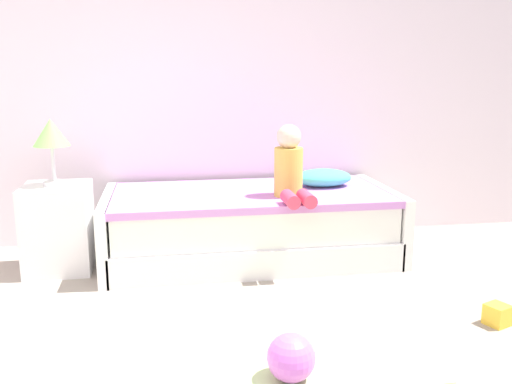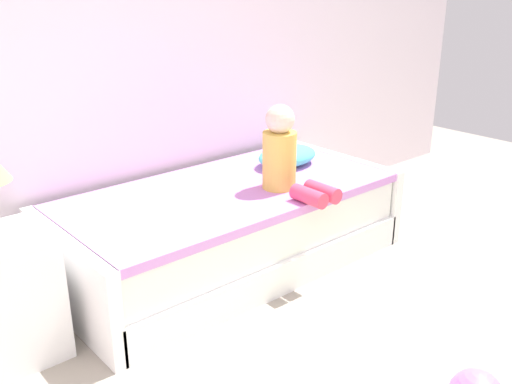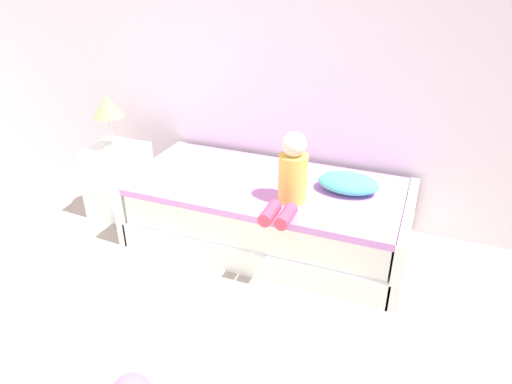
# 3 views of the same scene
# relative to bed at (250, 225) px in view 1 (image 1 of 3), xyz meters

# --- Properties ---
(wall_rear) EXTENTS (7.20, 0.10, 2.90)m
(wall_rear) POSITION_rel_bed_xyz_m (-0.57, 0.60, 1.20)
(wall_rear) COLOR white
(wall_rear) RESTS_ON ground
(bed) EXTENTS (2.11, 1.00, 0.50)m
(bed) POSITION_rel_bed_xyz_m (0.00, 0.00, 0.00)
(bed) COLOR white
(bed) RESTS_ON ground
(nightstand) EXTENTS (0.44, 0.44, 0.60)m
(nightstand) POSITION_rel_bed_xyz_m (-1.35, -0.04, 0.05)
(nightstand) COLOR white
(nightstand) RESTS_ON ground
(table_lamp) EXTENTS (0.24, 0.24, 0.45)m
(table_lamp) POSITION_rel_bed_xyz_m (-1.35, -0.04, 0.69)
(table_lamp) COLOR silver
(table_lamp) RESTS_ON nightstand
(child_figure) EXTENTS (0.20, 0.51, 0.50)m
(child_figure) POSITION_rel_bed_xyz_m (0.24, -0.23, 0.46)
(child_figure) COLOR gold
(child_figure) RESTS_ON bed
(pillow) EXTENTS (0.44, 0.30, 0.13)m
(pillow) POSITION_rel_bed_xyz_m (0.58, 0.10, 0.32)
(pillow) COLOR #4CCCBC
(pillow) RESTS_ON bed
(toy_ball) EXTENTS (0.22, 0.22, 0.22)m
(toy_ball) POSITION_rel_bed_xyz_m (-0.09, -1.70, -0.14)
(toy_ball) COLOR #CC66D8
(toy_ball) RESTS_ON ground
(area_rug) EXTENTS (1.60, 1.10, 0.01)m
(area_rug) POSITION_rel_bed_xyz_m (-0.17, -1.30, -0.24)
(area_rug) COLOR #B2D189
(area_rug) RESTS_ON ground
(toy_block) EXTENTS (0.15, 0.15, 0.11)m
(toy_block) POSITION_rel_bed_xyz_m (1.15, -1.35, -0.19)
(toy_block) COLOR yellow
(toy_block) RESTS_ON ground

